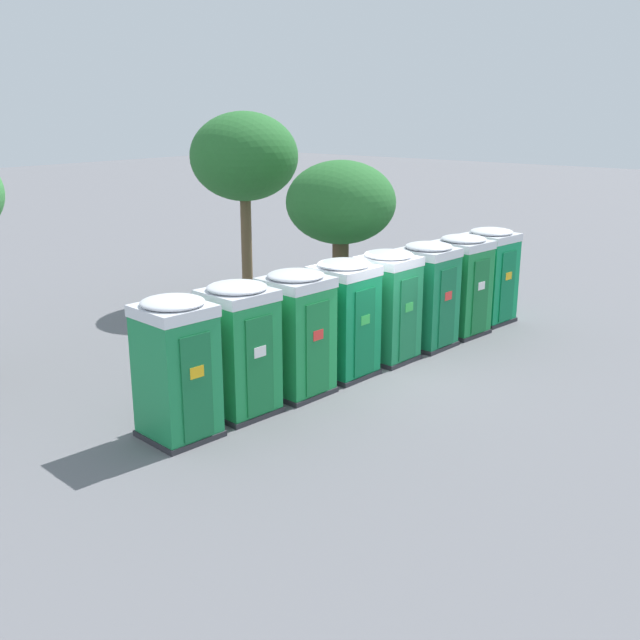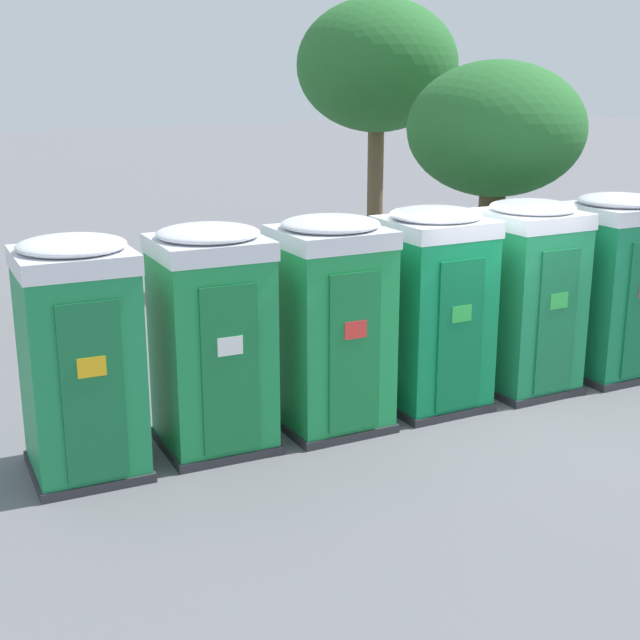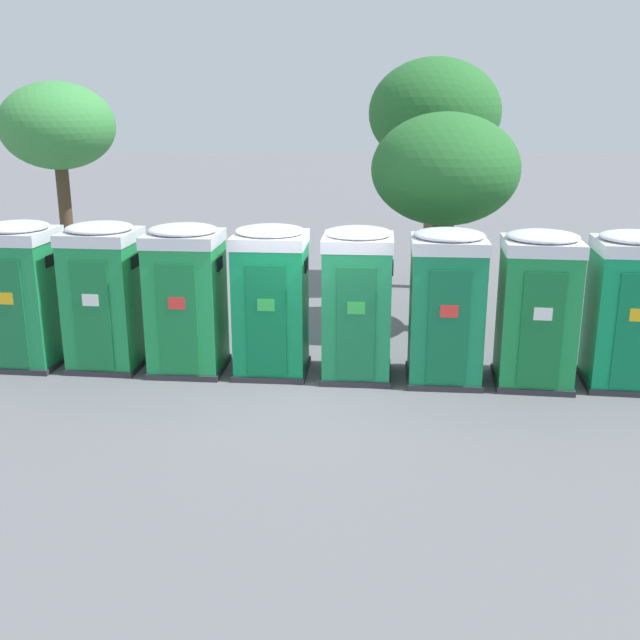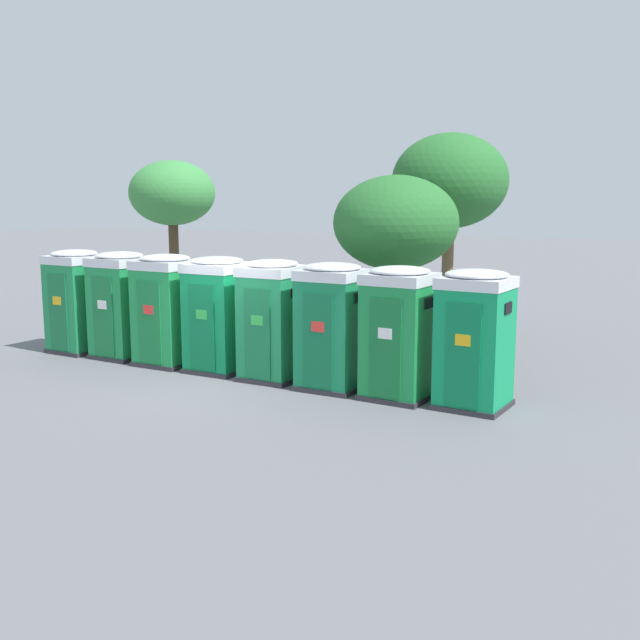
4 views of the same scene
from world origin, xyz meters
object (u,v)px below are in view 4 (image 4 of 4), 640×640
object	(u,v)px
portapotty_1	(121,304)
street_tree_0	(396,225)
portapotty_5	(332,326)
portapotty_6	(399,332)
street_tree_1	(172,194)
portapotty_7	(475,339)
street_tree_2	(450,182)
portapotty_0	(76,301)
portapotty_2	(166,309)
portapotty_3	(218,314)
portapotty_4	(273,320)

from	to	relation	value
portapotty_1	street_tree_0	distance (m)	6.75
portapotty_5	portapotty_6	distance (m)	1.45
portapotty_5	street_tree_1	xyz separation A→B (m)	(-8.41, 6.37, 2.61)
portapotty_7	street_tree_2	bearing A→B (deg)	109.55
portapotty_0	street_tree_1	world-z (taller)	street_tree_1
portapotty_2	portapotty_3	distance (m)	1.45
portapotty_3	street_tree_1	world-z (taller)	street_tree_1
portapotty_0	street_tree_0	bearing A→B (deg)	16.31
portapotty_2	portapotty_7	xyz separation A→B (m)	(7.23, -0.57, 0.00)
portapotty_2	street_tree_1	distance (m)	7.68
portapotty_0	portapotty_2	size ratio (longest dim) A/B	1.00
portapotty_0	portapotty_3	size ratio (longest dim) A/B	1.00
portapotty_3	portapotty_1	bearing A→B (deg)	174.95
portapotty_3	portapotty_7	bearing A→B (deg)	-4.83
portapotty_0	portapotty_1	xyz separation A→B (m)	(1.45, -0.08, -0.00)
portapotty_2	street_tree_1	bearing A→B (deg)	124.37
portapotty_0	portapotty_5	distance (m)	7.25
portapotty_1	portapotty_7	distance (m)	8.70
portapotty_5	portapotty_2	bearing A→B (deg)	174.64
portapotty_7	portapotty_2	bearing A→B (deg)	175.48
portapotty_1	portapotty_6	xyz separation A→B (m)	(7.22, -0.71, -0.00)
portapotty_1	portapotty_3	size ratio (longest dim) A/B	1.00
portapotty_5	portapotty_7	bearing A→B (deg)	-3.27
street_tree_0	portapotty_7	bearing A→B (deg)	-49.30
portapotty_0	street_tree_2	bearing A→B (deg)	37.17
portapotty_1	street_tree_1	bearing A→B (deg)	114.49
portapotty_1	street_tree_0	xyz separation A→B (m)	(6.07, 2.28, 1.90)
portapotty_0	portapotty_7	xyz separation A→B (m)	(10.12, -0.82, -0.00)
portapotty_7	portapotty_4	bearing A→B (deg)	175.63
portapotty_2	portapotty_5	distance (m)	4.35
street_tree_0	portapotty_0	bearing A→B (deg)	-163.69
street_tree_2	portapotty_5	bearing A→B (deg)	-94.56
portapotty_0	portapotty_2	xyz separation A→B (m)	(2.89, -0.25, -0.00)
portapotty_4	portapotty_7	world-z (taller)	same
portapotty_0	portapotty_1	distance (m)	1.45
portapotty_4	portapotty_5	bearing A→B (deg)	-6.56
portapotty_2	street_tree_0	bearing A→B (deg)	27.86
portapotty_0	portapotty_7	bearing A→B (deg)	-4.63
portapotty_6	street_tree_1	size ratio (longest dim) A/B	0.51
portapotty_0	street_tree_1	size ratio (longest dim) A/B	0.51
portapotty_1	portapotty_7	bearing A→B (deg)	-4.90
portapotty_4	portapotty_5	world-z (taller)	same
portapotty_4	street_tree_0	xyz separation A→B (m)	(1.74, 2.69, 1.90)
portapotty_0	portapotty_1	bearing A→B (deg)	-3.00
portapotty_6	street_tree_0	world-z (taller)	street_tree_0
portapotty_3	portapotty_6	bearing A→B (deg)	-5.96
portapotty_3	portapotty_5	size ratio (longest dim) A/B	1.00
street_tree_0	street_tree_1	distance (m)	9.42
portapotty_6	street_tree_1	world-z (taller)	street_tree_1
portapotty_2	portapotty_3	bearing A→B (deg)	-3.30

